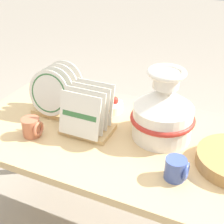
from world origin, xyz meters
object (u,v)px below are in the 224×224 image
Objects in this scene: mug_terracotta_glaze at (32,127)px; fruit_bowl at (110,105)px; ceramic_vase at (163,111)px; dish_rack_round_plates at (56,95)px; dish_rack_square_plates at (87,117)px; mug_cobalt_glaze at (176,169)px.

mug_terracotta_glaze reaches higher than fruit_bowl.
dish_rack_round_plates is at bearing -178.58° from ceramic_vase.
dish_rack_square_plates is at bearing -162.66° from ceramic_vase.
dish_rack_round_plates is 1.90× the size of fruit_bowl.
fruit_bowl is (0.24, 0.12, -0.06)m from dish_rack_round_plates.
mug_terracotta_glaze is (0.01, -0.22, -0.05)m from dish_rack_round_plates.
dish_rack_round_plates reaches higher than fruit_bowl.
dish_rack_round_plates is 0.24m from dish_rack_square_plates.
mug_cobalt_glaze is 0.68× the size of fruit_bowl.
ceramic_vase is 3.69× the size of mug_terracotta_glaze.
dish_rack_square_plates is 2.61× the size of mug_cobalt_glaze.
dish_rack_round_plates is at bearing 158.78° from dish_rack_square_plates.
dish_rack_square_plates is at bearing 162.10° from mug_cobalt_glaze.
mug_cobalt_glaze is (0.66, -0.23, -0.05)m from dish_rack_round_plates.
mug_cobalt_glaze is at bearing -19.01° from dish_rack_round_plates.
ceramic_vase is at bearing -20.41° from fruit_bowl.
ceramic_vase reaches higher than dish_rack_round_plates.
dish_rack_round_plates is 2.79× the size of mug_cobalt_glaze.
dish_rack_round_plates is (-0.53, -0.01, -0.03)m from ceramic_vase.
ceramic_vase is 0.54m from dish_rack_round_plates.
ceramic_vase reaches higher than fruit_bowl.
mug_cobalt_glaze and mug_terracotta_glaze have the same top height.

